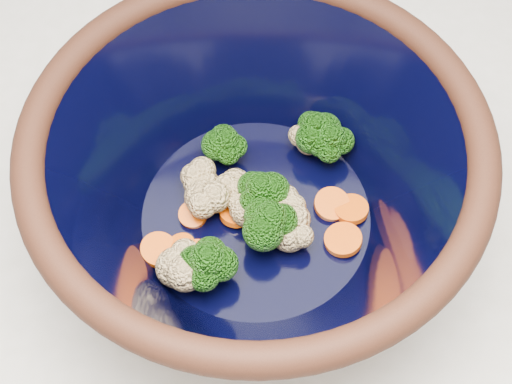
# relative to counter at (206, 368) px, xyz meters

# --- Properties ---
(counter) EXTENTS (1.20, 1.20, 0.90)m
(counter) POSITION_rel_counter_xyz_m (0.00, 0.00, 0.00)
(counter) COLOR beige
(counter) RESTS_ON ground
(mixing_bowl) EXTENTS (0.39, 0.39, 0.16)m
(mixing_bowl) POSITION_rel_counter_xyz_m (0.07, -0.02, 0.54)
(mixing_bowl) COLOR black
(mixing_bowl) RESTS_ON counter
(vegetable_pile) EXTENTS (0.20, 0.18, 0.05)m
(vegetable_pile) POSITION_rel_counter_xyz_m (0.07, -0.01, 0.51)
(vegetable_pile) COLOR #608442
(vegetable_pile) RESTS_ON mixing_bowl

